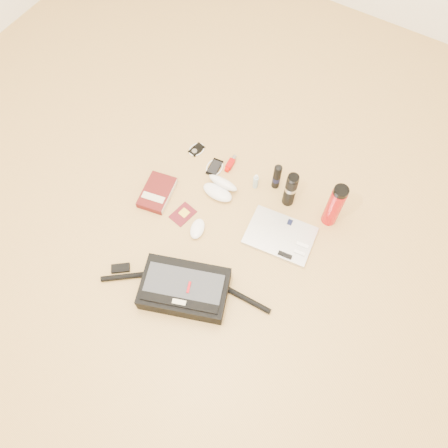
# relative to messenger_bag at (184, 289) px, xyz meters

# --- Properties ---
(ground) EXTENTS (4.00, 4.00, 0.00)m
(ground) POSITION_rel_messenger_bag_xyz_m (-0.03, 0.28, -0.05)
(ground) COLOR tan
(ground) RESTS_ON ground
(messenger_bag) EXTENTS (0.78, 0.37, 0.11)m
(messenger_bag) POSITION_rel_messenger_bag_xyz_m (0.00, 0.00, 0.00)
(messenger_bag) COLOR black
(messenger_bag) RESTS_ON ground
(laptop) EXTENTS (0.36, 0.27, 0.03)m
(laptop) POSITION_rel_messenger_bag_xyz_m (0.25, 0.49, -0.04)
(laptop) COLOR silver
(laptop) RESTS_ON ground
(book) EXTENTS (0.19, 0.24, 0.04)m
(book) POSITION_rel_messenger_bag_xyz_m (-0.42, 0.38, -0.03)
(book) COLOR #4E1010
(book) RESTS_ON ground
(passport) EXTENTS (0.11, 0.14, 0.01)m
(passport) POSITION_rel_messenger_bag_xyz_m (-0.24, 0.34, -0.05)
(passport) COLOR #541018
(passport) RESTS_ON ground
(mouse) EXTENTS (0.10, 0.13, 0.04)m
(mouse) POSITION_rel_messenger_bag_xyz_m (-0.13, 0.31, -0.03)
(mouse) COLOR white
(mouse) RESTS_ON ground
(sunglasses_case) EXTENTS (0.17, 0.15, 0.10)m
(sunglasses_case) POSITION_rel_messenger_bag_xyz_m (-0.15, 0.56, -0.02)
(sunglasses_case) COLOR white
(sunglasses_case) RESTS_ON ground
(ipod) EXTENTS (0.09, 0.10, 0.01)m
(ipod) POSITION_rel_messenger_bag_xyz_m (-0.40, 0.73, -0.05)
(ipod) COLOR black
(ipod) RESTS_ON ground
(phone) EXTENTS (0.10, 0.12, 0.01)m
(phone) POSITION_rel_messenger_bag_xyz_m (-0.25, 0.68, -0.05)
(phone) COLOR black
(phone) RESTS_ON ground
(inhaler) EXTENTS (0.04, 0.11, 0.03)m
(inhaler) POSITION_rel_messenger_bag_xyz_m (-0.19, 0.74, -0.04)
(inhaler) COLOR #A10A08
(inhaler) RESTS_ON ground
(spray_bottle) EXTENTS (0.04, 0.04, 0.11)m
(spray_bottle) POSITION_rel_messenger_bag_xyz_m (-0.00, 0.69, -0.00)
(spray_bottle) COLOR #A5CDE0
(spray_bottle) RESTS_ON ground
(aerosol_can) EXTENTS (0.05, 0.05, 0.18)m
(aerosol_can) POSITION_rel_messenger_bag_xyz_m (0.08, 0.75, 0.04)
(aerosol_can) COLOR black
(aerosol_can) RESTS_ON ground
(thermos_black) EXTENTS (0.08, 0.08, 0.23)m
(thermos_black) POSITION_rel_messenger_bag_xyz_m (0.19, 0.69, 0.07)
(thermos_black) COLOR black
(thermos_black) RESTS_ON ground
(thermos_red) EXTENTS (0.09, 0.09, 0.29)m
(thermos_red) POSITION_rel_messenger_bag_xyz_m (0.42, 0.71, 0.09)
(thermos_red) COLOR red
(thermos_red) RESTS_ON ground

